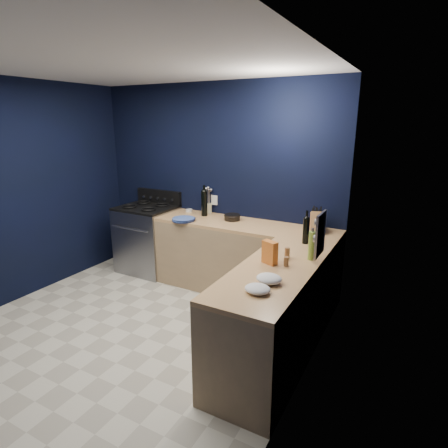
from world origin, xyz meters
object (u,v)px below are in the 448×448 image
Objects in this scene: knife_block at (316,222)px; crouton_bag at (270,252)px; utensil_crock at (208,208)px; gas_range at (148,240)px; plate_stack at (183,219)px.

knife_block is 1.15m from crouton_bag.
crouton_bag reaches higher than utensil_crock.
crouton_bag is (1.42, -1.32, 0.04)m from utensil_crock.
crouton_bag is at bearing -112.93° from knife_block.
knife_block is at bearing 107.60° from crouton_bag.
crouton_bag is (2.28, -1.05, 0.54)m from gas_range.
crouton_bag is (1.49, -0.83, 0.09)m from plate_stack.
utensil_crock is at bearing 82.39° from plate_stack.
crouton_bag reaches higher than plate_stack.
plate_stack is (0.79, -0.22, 0.46)m from gas_range.
utensil_crock reaches higher than gas_range.
plate_stack is 0.50m from utensil_crock.
crouton_bag is at bearing -29.02° from plate_stack.
gas_range is 2.45m from knife_block.
gas_range is 0.94m from plate_stack.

